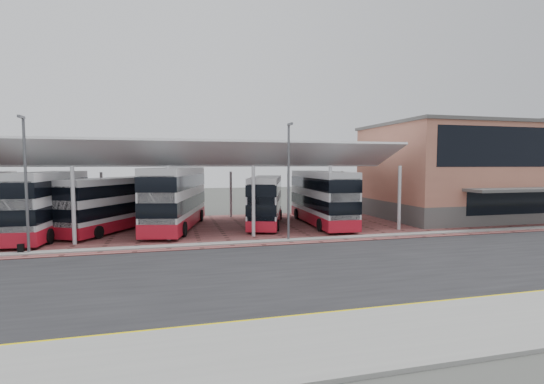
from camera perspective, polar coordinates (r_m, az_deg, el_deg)
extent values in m
plane|color=#41433E|center=(21.01, 2.16, -10.60)|extent=(140.00, 140.00, 0.00)
cube|color=black|center=(20.08, 2.99, -11.27)|extent=(120.00, 14.00, 0.02)
cube|color=brown|center=(33.82, -0.93, -4.96)|extent=(72.00, 16.00, 0.06)
cube|color=gray|center=(13.08, 14.26, -19.67)|extent=(120.00, 4.00, 0.14)
cube|color=gray|center=(26.84, -1.67, -7.23)|extent=(120.00, 0.80, 0.14)
cube|color=#F5E000|center=(14.75, 10.35, -17.01)|extent=(120.00, 0.12, 0.01)
cube|color=#F5E000|center=(15.00, 9.85, -16.63)|extent=(120.00, 0.12, 0.01)
cylinder|color=silver|center=(40.93, -31.75, -0.80)|extent=(0.26, 0.26, 4.60)
cylinder|color=silver|center=(28.77, -26.82, -1.81)|extent=(0.26, 0.26, 5.20)
cylinder|color=silver|center=(39.57, -23.43, -0.67)|extent=(0.26, 0.26, 4.60)
cylinder|color=silver|center=(28.10, -14.77, -1.64)|extent=(0.26, 0.26, 5.20)
cylinder|color=silver|center=(39.09, -14.70, -0.53)|extent=(0.26, 0.26, 4.60)
cylinder|color=silver|center=(28.70, -2.70, -1.39)|extent=(0.26, 0.26, 5.20)
cylinder|color=silver|center=(39.52, -5.97, -0.37)|extent=(0.26, 0.26, 4.60)
cylinder|color=silver|center=(30.50, 8.40, -1.11)|extent=(0.26, 0.26, 5.20)
cylinder|color=silver|center=(40.84, 2.38, -0.21)|extent=(0.26, 0.26, 4.60)
cylinder|color=silver|center=(33.29, 17.96, -0.84)|extent=(0.26, 0.26, 5.20)
cylinder|color=silver|center=(42.97, 10.06, -0.06)|extent=(0.26, 0.26, 4.60)
cube|color=silver|center=(30.18, -14.88, 5.39)|extent=(37.00, 4.95, 1.95)
cube|color=silver|center=(35.78, -14.82, 4.84)|extent=(37.00, 7.12, 1.43)
cube|color=#555350|center=(44.40, 26.11, -2.09)|extent=(18.00, 12.00, 1.80)
cube|color=#BB745D|center=(44.19, 26.29, 3.72)|extent=(18.00, 12.00, 7.20)
cube|color=black|center=(39.93, 31.92, 5.56)|extent=(16.00, 0.25, 3.40)
cube|color=black|center=(40.03, 31.67, -1.18)|extent=(10.00, 0.25, 2.20)
cube|color=#555350|center=(39.21, 32.88, 0.29)|extent=(11.00, 2.40, 0.25)
cube|color=#555350|center=(44.35, 26.44, 8.51)|extent=(18.40, 12.40, 0.30)
cylinder|color=#56575C|center=(27.06, -32.04, 0.65)|extent=(0.16, 0.16, 8.00)
cube|color=#56575C|center=(26.88, -32.55, 9.15)|extent=(0.15, 0.90, 0.15)
cylinder|color=#56575C|center=(26.97, 2.41, 1.24)|extent=(0.16, 0.16, 8.00)
cube|color=#56575C|center=(26.79, 2.63, 9.79)|extent=(0.15, 0.90, 0.15)
cylinder|color=black|center=(40.94, -33.81, -3.30)|extent=(0.35, 1.04, 1.02)
cube|color=#BCBCBF|center=(33.48, -29.70, -1.26)|extent=(3.43, 11.51, 4.44)
cube|color=#B21424|center=(33.68, -29.59, -4.32)|extent=(3.47, 11.55, 0.93)
cube|color=black|center=(33.52, -29.67, -2.05)|extent=(3.47, 11.55, 0.98)
cube|color=black|center=(33.40, -29.77, 0.77)|extent=(3.47, 11.55, 0.98)
cube|color=black|center=(28.28, -33.49, -2.48)|extent=(2.32, 0.28, 3.71)
cylinder|color=black|center=(30.84, -34.10, -5.50)|extent=(0.37, 1.05, 1.03)
cylinder|color=black|center=(29.89, -29.56, -5.61)|extent=(0.37, 1.05, 1.03)
cylinder|color=black|center=(37.52, -29.61, -3.75)|extent=(0.37, 1.05, 1.03)
cylinder|color=black|center=(36.74, -25.80, -3.78)|extent=(0.37, 1.05, 1.03)
cube|color=#BCBCBF|center=(33.55, -22.01, -1.47)|extent=(6.97, 9.95, 3.96)
cube|color=#B21424|center=(33.73, -21.94, -4.19)|extent=(7.02, 10.00, 0.83)
cube|color=black|center=(33.59, -21.99, -2.17)|extent=(7.02, 10.00, 0.87)
cube|color=black|center=(33.47, -22.06, 0.34)|extent=(7.02, 10.00, 0.87)
cube|color=black|center=(29.72, -27.82, -2.49)|extent=(1.85, 1.10, 3.31)
cylinder|color=black|center=(32.00, -27.08, -5.02)|extent=(0.68, 0.93, 0.92)
cylinder|color=black|center=(30.52, -23.85, -5.34)|extent=(0.68, 0.93, 0.92)
cylinder|color=black|center=(37.02, -20.36, -3.66)|extent=(0.68, 0.93, 0.92)
cylinder|color=black|center=(35.75, -17.34, -3.86)|extent=(0.68, 0.93, 0.92)
cube|color=#BCBCBF|center=(33.15, -13.69, -0.62)|extent=(5.45, 12.35, 4.71)
cube|color=#B21424|center=(33.36, -13.63, -3.91)|extent=(5.50, 12.40, 0.99)
cube|color=black|center=(33.20, -13.67, -1.47)|extent=(5.50, 12.40, 1.04)
cube|color=black|center=(33.08, -13.72, 1.55)|extent=(5.50, 12.40, 1.04)
cube|color=black|center=(27.39, -16.39, -1.86)|extent=(2.42, 0.68, 3.94)
cylinder|color=black|center=(30.03, -17.78, -5.17)|extent=(0.55, 1.14, 1.09)
cylinder|color=black|center=(29.37, -12.64, -5.28)|extent=(0.55, 1.14, 1.09)
cylinder|color=black|center=(37.41, -14.41, -3.33)|extent=(0.55, 1.14, 1.09)
cylinder|color=black|center=(36.88, -10.26, -3.37)|extent=(0.55, 1.14, 1.09)
cube|color=#BCBCBF|center=(34.21, -0.89, -1.09)|extent=(5.27, 10.31, 3.95)
cube|color=#B21424|center=(34.39, -0.89, -3.75)|extent=(5.31, 10.36, 0.83)
cube|color=black|center=(34.25, -0.89, -1.77)|extent=(5.31, 10.36, 0.87)
cube|color=black|center=(34.13, -0.89, 0.68)|extent=(5.31, 10.36, 0.87)
cube|color=black|center=(29.26, -1.60, -2.13)|extent=(1.99, 0.72, 3.30)
cylinder|color=black|center=(31.33, -3.41, -4.78)|extent=(0.52, 0.95, 0.92)
cylinder|color=black|center=(31.15, 0.80, -4.82)|extent=(0.52, 0.95, 0.92)
cylinder|color=black|center=(37.70, -2.27, -3.28)|extent=(0.52, 0.95, 0.92)
cylinder|color=black|center=(37.55, 1.22, -3.31)|extent=(0.52, 0.95, 0.92)
cube|color=#BCBCBF|center=(34.69, 7.17, -0.64)|extent=(3.21, 11.36, 4.39)
cube|color=#B21424|center=(34.87, 7.14, -3.56)|extent=(3.25, 11.40, 0.92)
cube|color=black|center=(34.73, 7.16, -1.39)|extent=(3.25, 11.40, 0.97)
cube|color=black|center=(34.61, 7.19, 1.30)|extent=(3.25, 11.40, 0.97)
cube|color=black|center=(29.49, 10.56, -1.69)|extent=(2.30, 0.24, 3.67)
cylinder|color=black|center=(31.12, 6.98, -4.76)|extent=(0.35, 1.04, 1.02)
cylinder|color=black|center=(32.00, 11.34, -4.57)|extent=(0.35, 1.04, 1.02)
cylinder|color=black|center=(37.95, 3.60, -3.16)|extent=(0.35, 1.04, 1.02)
cylinder|color=black|center=(38.67, 7.27, -3.05)|extent=(0.35, 1.04, 1.02)
cube|color=black|center=(27.75, -32.59, -6.93)|extent=(0.33, 0.23, 0.56)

